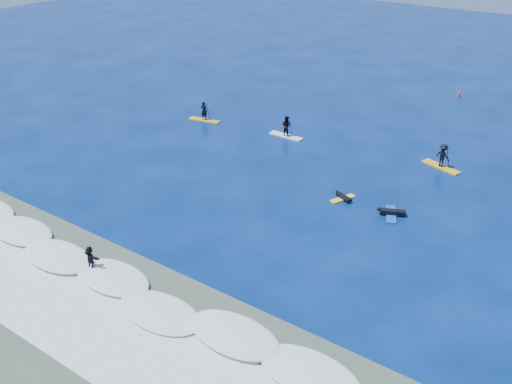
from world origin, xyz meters
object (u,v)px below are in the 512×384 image
Objects in this scene: sup_paddler_left at (204,114)px; sup_paddler_center at (286,128)px; sup_paddler_right at (443,157)px; prone_paddler_far at (391,213)px; wave_surfer at (91,259)px; prone_paddler_near at (343,198)px; marker_buoy at (459,94)px.

sup_paddler_left is 1.01× the size of sup_paddler_center.
sup_paddler_right is 1.34× the size of prone_paddler_far.
sup_paddler_center is 1.50× the size of wave_surfer.
sup_paddler_left is at bearing 118.44° from wave_surfer.
prone_paddler_near is at bearing -93.77° from sup_paddler_right.
sup_paddler_center reaches higher than prone_paddler_far.
sup_paddler_right is 26.33m from wave_surfer.
sup_paddler_center is at bearing 35.39° from prone_paddler_far.
sup_paddler_center is 14.58m from prone_paddler_far.
sup_paddler_center is 4.46× the size of marker_buoy.
sup_paddler_left is at bearing -153.88° from sup_paddler_right.
sup_paddler_center is at bearing -3.24° from sup_paddler_left.
prone_paddler_near is (-3.66, -8.73, -0.71)m from sup_paddler_right.
prone_paddler_far is at bearing -72.13° from sup_paddler_right.
sup_paddler_center reaches higher than marker_buoy.
sup_paddler_left is 4.51× the size of marker_buoy.
wave_surfer is at bearing -75.93° from sup_paddler_left.
prone_paddler_far is at bearing -28.78° from sup_paddler_center.
sup_paddler_center is 0.96× the size of sup_paddler_right.
sup_paddler_center is 1.29× the size of prone_paddler_far.
sup_paddler_center is (8.05, 1.08, 0.14)m from sup_paddler_left.
sup_paddler_left is 8.12m from sup_paddler_center.
wave_surfer is (1.85, -22.40, 0.03)m from sup_paddler_center.
prone_paddler_far is at bearing 58.08° from wave_surfer.
prone_paddler_far is 26.42m from marker_buoy.
sup_paddler_right is at bearing -25.74° from prone_paddler_far.
marker_buoy reaches higher than prone_paddler_near.
wave_surfer is at bearing 177.33° from prone_paddler_near.
prone_paddler_near is (17.18, -6.11, -0.52)m from sup_paddler_left.
wave_surfer is at bearing -84.09° from sup_paddler_center.
sup_paddler_left is at bearing -171.21° from sup_paddler_center.
marker_buoy is (8.57, 18.84, -0.49)m from sup_paddler_center.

